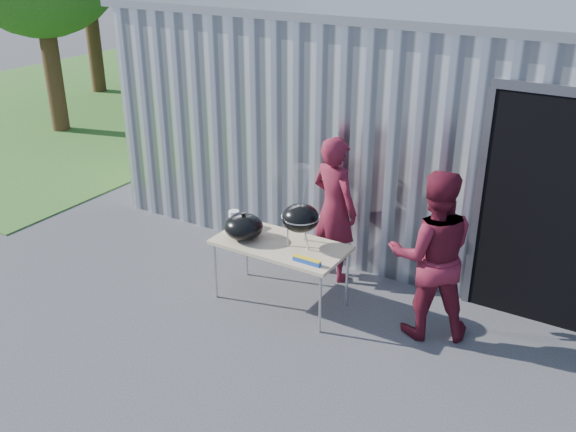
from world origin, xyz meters
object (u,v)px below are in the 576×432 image
Objects in this scene: folding_table at (280,247)px; kettle_grill at (300,210)px; person_bystander at (432,255)px; person_cook at (334,209)px.

kettle_grill reaches higher than folding_table.
folding_table is 1.68m from person_bystander.
kettle_grill is at bearing 20.25° from folding_table.
folding_table is 0.82× the size of person_bystander.
person_cook is 1.53m from person_bystander.
person_bystander is at bearing 174.65° from person_cook.
person_cook reaches higher than kettle_grill.
person_cook is (0.01, 0.79, -0.27)m from kettle_grill.
person_cook is at bearing 89.39° from kettle_grill.
folding_table is 0.83× the size of person_cook.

